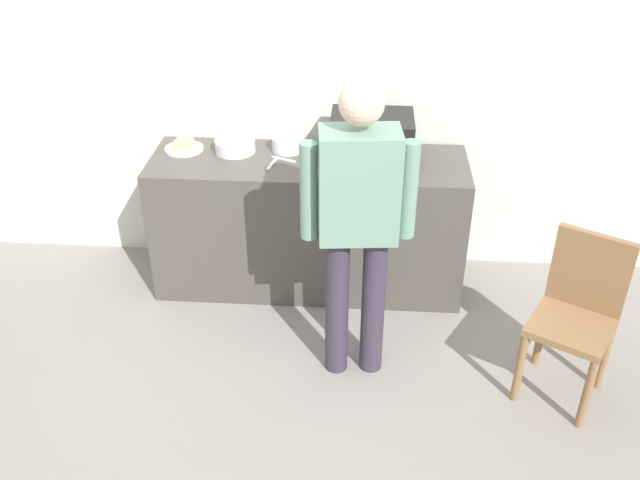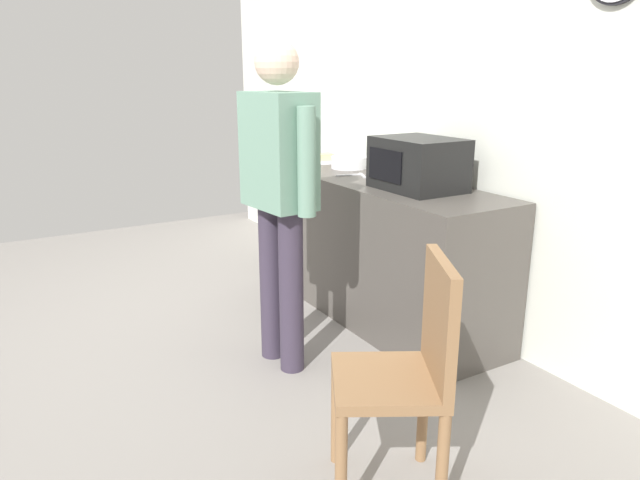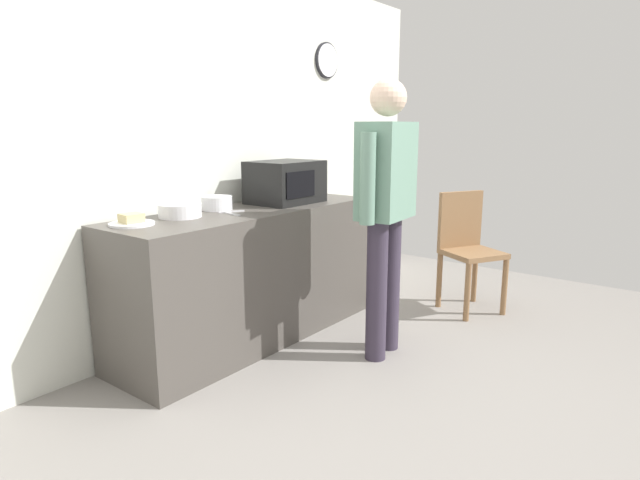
% 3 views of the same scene
% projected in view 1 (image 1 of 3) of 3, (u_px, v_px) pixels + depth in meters
% --- Properties ---
extents(ground_plane, '(6.00, 6.00, 0.00)m').
position_uv_depth(ground_plane, '(264.00, 406.00, 3.80)').
color(ground_plane, gray).
extents(back_wall, '(5.40, 0.13, 2.60)m').
position_uv_depth(back_wall, '(291.00, 79.00, 4.48)').
color(back_wall, silver).
rests_on(back_wall, ground_plane).
extents(kitchen_counter, '(2.00, 0.62, 0.91)m').
position_uv_depth(kitchen_counter, '(309.00, 223.00, 4.59)').
color(kitchen_counter, '#4C4742').
rests_on(kitchen_counter, ground_plane).
extents(microwave, '(0.50, 0.39, 0.30)m').
position_uv_depth(microwave, '(371.00, 140.00, 4.26)').
color(microwave, black).
rests_on(microwave, kitchen_counter).
extents(sandwich_plate, '(0.25, 0.25, 0.07)m').
position_uv_depth(sandwich_plate, '(184.00, 147.00, 4.48)').
color(sandwich_plate, white).
rests_on(sandwich_plate, kitchen_counter).
extents(salad_bowl, '(0.20, 0.20, 0.09)m').
position_uv_depth(salad_bowl, '(287.00, 144.00, 4.46)').
color(salad_bowl, white).
rests_on(salad_bowl, kitchen_counter).
extents(cereal_bowl, '(0.26, 0.26, 0.08)m').
position_uv_depth(cereal_bowl, '(235.00, 145.00, 4.45)').
color(cereal_bowl, white).
rests_on(cereal_bowl, kitchen_counter).
extents(fork_utensil, '(0.06, 0.17, 0.01)m').
position_uv_depth(fork_utensil, '(272.00, 164.00, 4.30)').
color(fork_utensil, silver).
rests_on(fork_utensil, kitchen_counter).
extents(spoon_utensil, '(0.16, 0.09, 0.01)m').
position_uv_depth(spoon_utensil, '(284.00, 159.00, 4.36)').
color(spoon_utensil, silver).
rests_on(spoon_utensil, kitchen_counter).
extents(person_standing, '(0.59, 0.28, 1.73)m').
position_uv_depth(person_standing, '(358.00, 215.00, 3.55)').
color(person_standing, '#372F40').
rests_on(person_standing, ground_plane).
extents(wooden_chair, '(0.54, 0.54, 0.94)m').
position_uv_depth(wooden_chair, '(577.00, 311.00, 3.68)').
color(wooden_chair, olive).
rests_on(wooden_chair, ground_plane).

